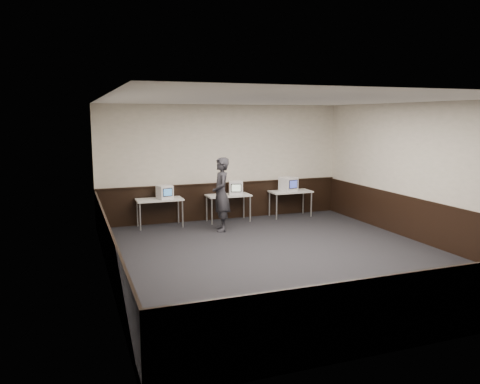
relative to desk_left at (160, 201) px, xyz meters
name	(u,v)px	position (x,y,z in m)	size (l,w,h in m)	color
floor	(285,258)	(1.90, -3.60, -0.68)	(8.00, 8.00, 0.00)	black
ceiling	(287,100)	(1.90, -3.60, 2.52)	(8.00, 8.00, 0.00)	white
back_wall	(224,163)	(1.90, 0.40, 0.92)	(7.00, 7.00, 0.00)	beige
front_wall	(429,223)	(1.90, -7.60, 0.92)	(7.00, 7.00, 0.00)	beige
left_wall	(105,190)	(-1.60, -3.60, 0.92)	(8.00, 8.00, 0.00)	beige
right_wall	(426,174)	(5.40, -3.60, 0.92)	(8.00, 8.00, 0.00)	beige
wainscot_back	(224,201)	(1.90, 0.38, -0.18)	(6.98, 0.04, 1.00)	black
wainscot_front	(422,308)	(1.90, -7.58, -0.18)	(6.98, 0.04, 1.00)	black
wainscot_left	(109,251)	(-1.58, -3.60, -0.18)	(0.04, 7.98, 1.00)	black
wainscot_right	(422,221)	(5.38, -3.60, -0.18)	(0.04, 7.98, 1.00)	black
wainscot_rail	(224,183)	(1.90, 0.36, 0.34)	(6.98, 0.06, 0.04)	black
desk_left	(160,201)	(0.00, 0.00, 0.00)	(1.20, 0.60, 0.75)	silver
desk_center	(228,197)	(1.90, 0.00, 0.00)	(1.20, 0.60, 0.75)	silver
desk_right	(290,193)	(3.80, 0.00, 0.00)	(1.20, 0.60, 0.75)	silver
emac_left	(165,192)	(0.13, -0.04, 0.25)	(0.43, 0.44, 0.35)	white
emac_center	(236,188)	(2.11, -0.01, 0.26)	(0.47, 0.48, 0.37)	white
emac_right	(288,184)	(3.72, -0.01, 0.28)	(0.50, 0.52, 0.41)	white
person	(221,194)	(1.39, -0.94, 0.25)	(0.68, 0.45, 1.87)	#28272D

